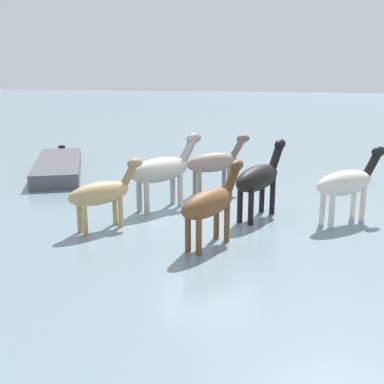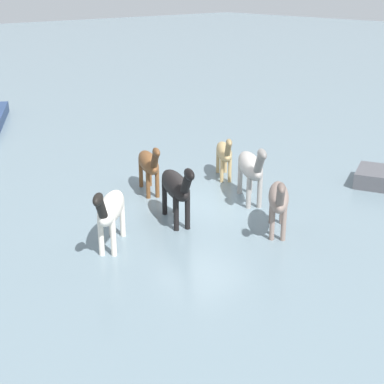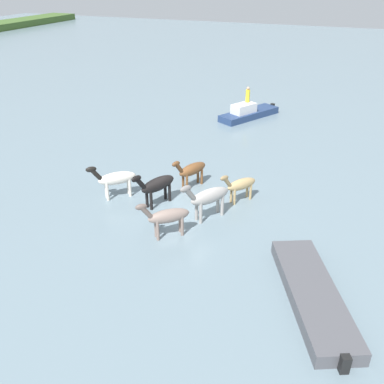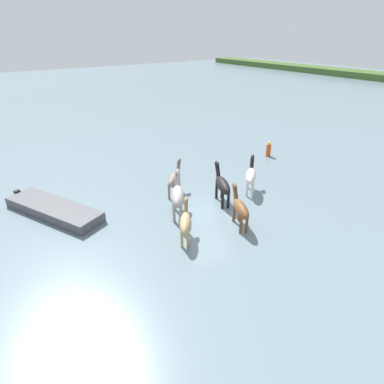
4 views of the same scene
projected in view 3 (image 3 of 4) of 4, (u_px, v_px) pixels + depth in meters
ground_plane at (185, 206)px, 20.77m from camera, size 152.91×152.91×0.00m
horse_dark_mare at (191, 170)px, 22.13m from camera, size 2.28×1.31×1.82m
horse_rear_stallion at (240, 185)px, 20.78m from camera, size 1.94×1.55×1.68m
horse_pinto_flank at (156, 185)px, 20.38m from camera, size 2.51×1.39×2.00m
horse_lead at (167, 216)px, 17.97m from camera, size 1.85×2.00×1.84m
horse_dun_straggler at (208, 197)px, 19.24m from camera, size 2.44×1.83×2.07m
horse_mid_herd at (115, 179)px, 21.08m from camera, size 2.00×2.04×1.92m
boat_skiff_near at (248, 114)px, 32.81m from camera, size 5.35×3.86×1.36m
boat_launch_far at (312, 296)px, 14.81m from camera, size 5.97×3.92×0.77m
person_watcher_seated at (248, 95)px, 32.27m from camera, size 0.32×0.32×1.19m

